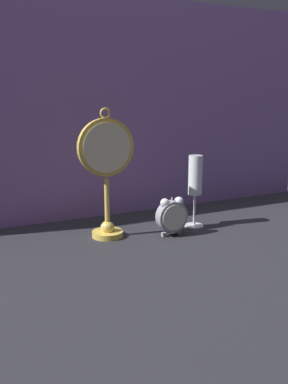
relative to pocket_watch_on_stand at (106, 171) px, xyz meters
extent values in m
plane|color=#232328|center=(0.10, -0.11, -0.19)|extent=(4.00, 4.00, 0.00)
cube|color=#8460A8|center=(0.10, 0.21, 0.16)|extent=(1.55, 0.01, 0.69)
cylinder|color=gold|center=(0.00, 0.00, -0.18)|extent=(0.09, 0.09, 0.02)
sphere|color=gold|center=(0.00, 0.00, -0.16)|extent=(0.04, 0.04, 0.04)
cylinder|color=gold|center=(0.00, 0.00, -0.10)|extent=(0.01, 0.01, 0.15)
cylinder|color=gold|center=(0.00, 0.00, 0.07)|extent=(0.16, 0.02, 0.16)
cylinder|color=beige|center=(0.00, -0.01, 0.07)|extent=(0.14, 0.00, 0.14)
torus|color=gold|center=(0.00, 0.00, 0.16)|extent=(0.03, 0.01, 0.03)
cube|color=gray|center=(0.14, -0.07, -0.18)|extent=(0.01, 0.01, 0.01)
cube|color=gray|center=(0.19, -0.07, -0.18)|extent=(0.01, 0.01, 0.01)
cylinder|color=gray|center=(0.17, -0.07, -0.13)|extent=(0.09, 0.03, 0.09)
cylinder|color=beige|center=(0.17, -0.09, -0.13)|extent=(0.07, 0.00, 0.07)
sphere|color=silver|center=(0.15, -0.07, -0.09)|extent=(0.03, 0.03, 0.03)
sphere|color=silver|center=(0.19, -0.07, -0.09)|extent=(0.03, 0.03, 0.03)
cylinder|color=silver|center=(0.17, -0.07, -0.08)|extent=(0.00, 0.00, 0.02)
cylinder|color=silver|center=(0.28, -0.02, -0.19)|extent=(0.06, 0.06, 0.01)
cylinder|color=silver|center=(0.28, -0.02, -0.14)|extent=(0.01, 0.01, 0.09)
cylinder|color=white|center=(0.28, -0.02, -0.03)|extent=(0.04, 0.04, 0.12)
cylinder|color=#E5D17F|center=(0.28, -0.02, -0.05)|extent=(0.04, 0.04, 0.08)
camera|label=1|loc=(-0.41, -1.09, 0.21)|focal=40.00mm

